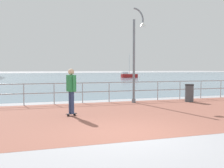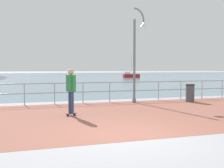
{
  "view_description": "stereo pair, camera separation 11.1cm",
  "coord_description": "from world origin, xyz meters",
  "px_view_note": "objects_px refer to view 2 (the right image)",
  "views": [
    {
      "loc": [
        -2.6,
        -6.44,
        1.75
      ],
      "look_at": [
        0.72,
        3.96,
        1.1
      ],
      "focal_mm": 42.36,
      "sensor_mm": 36.0,
      "label": 1
    },
    {
      "loc": [
        -2.49,
        -6.47,
        1.75
      ],
      "look_at": [
        0.72,
        3.96,
        1.1
      ],
      "focal_mm": 42.36,
      "sensor_mm": 36.0,
      "label": 2
    }
  ],
  "objects_px": {
    "skateboarder": "(71,88)",
    "trash_bin": "(190,93)",
    "lamppost": "(137,51)",
    "sailboat_ivory": "(131,75)"
  },
  "relations": [
    {
      "from": "lamppost",
      "to": "trash_bin",
      "type": "height_order",
      "value": "lamppost"
    },
    {
      "from": "trash_bin",
      "to": "sailboat_ivory",
      "type": "bearing_deg",
      "value": 73.68
    },
    {
      "from": "skateboarder",
      "to": "trash_bin",
      "type": "xyz_separation_m",
      "value": [
        6.53,
        2.25,
        -0.57
      ]
    },
    {
      "from": "trash_bin",
      "to": "lamppost",
      "type": "bearing_deg",
      "value": 167.62
    },
    {
      "from": "skateboarder",
      "to": "trash_bin",
      "type": "height_order",
      "value": "skateboarder"
    },
    {
      "from": "lamppost",
      "to": "skateboarder",
      "type": "height_order",
      "value": "lamppost"
    },
    {
      "from": "lamppost",
      "to": "sailboat_ivory",
      "type": "bearing_deg",
      "value": 69.31
    },
    {
      "from": "skateboarder",
      "to": "trash_bin",
      "type": "distance_m",
      "value": 6.93
    },
    {
      "from": "skateboarder",
      "to": "trash_bin",
      "type": "relative_size",
      "value": 1.86
    },
    {
      "from": "lamppost",
      "to": "trash_bin",
      "type": "xyz_separation_m",
      "value": [
        2.73,
        -0.6,
        -2.18
      ]
    }
  ]
}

